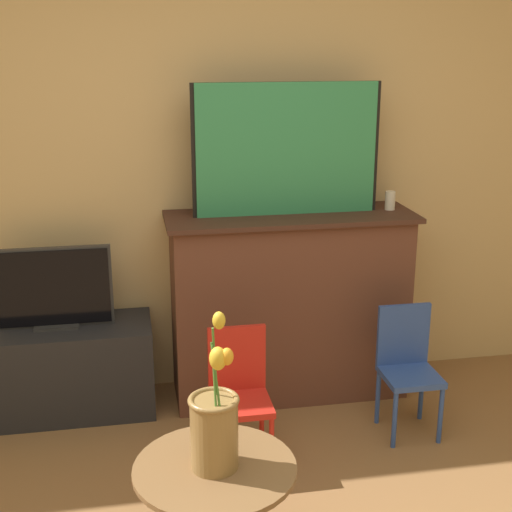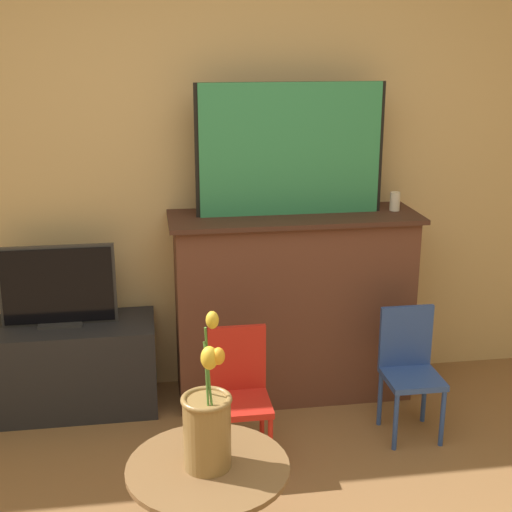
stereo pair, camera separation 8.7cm
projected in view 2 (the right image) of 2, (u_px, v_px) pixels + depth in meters
wall_back at (209, 150)px, 3.85m from camera, size 8.00×0.06×2.70m
fireplace_mantel at (292, 303)px, 3.92m from camera, size 1.33×0.46×1.04m
painting at (290, 150)px, 3.68m from camera, size 0.99×0.03×0.68m
mantel_candle at (395, 201)px, 3.84m from camera, size 0.05×0.05×0.10m
tv_stand at (65, 367)px, 3.81m from camera, size 0.97×0.41×0.49m
tv_monitor at (58, 287)px, 3.69m from camera, size 0.59×0.12×0.43m
chair_red at (239, 389)px, 3.32m from camera, size 0.27×0.27×0.65m
chair_blue at (409, 365)px, 3.57m from camera, size 0.27×0.27×0.65m
side_table at (209, 507)px, 2.54m from camera, size 0.58×0.58×0.50m
vase_tulips at (207, 425)px, 2.44m from camera, size 0.18×0.22×0.55m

